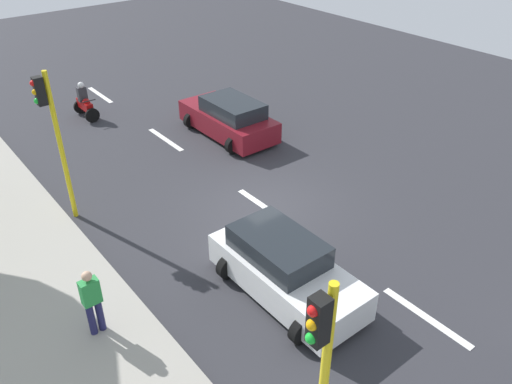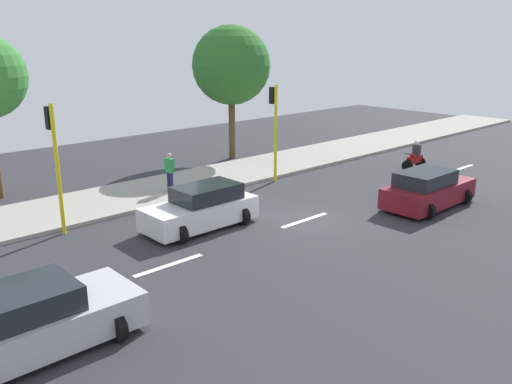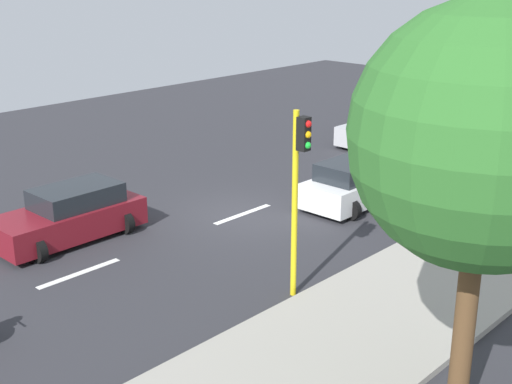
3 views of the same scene
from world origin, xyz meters
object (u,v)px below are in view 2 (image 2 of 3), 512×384
Objects in this scene: pedestrian_near_signal at (170,171)px; street_tree_center at (231,66)px; car_silver at (29,322)px; motorcycle at (415,158)px; traffic_light_corner at (54,150)px; car_white at (201,208)px; traffic_light_midblock at (274,119)px; car_maroon at (428,190)px.

street_tree_center reaches higher than pedestrian_near_signal.
pedestrian_near_signal is (8.00, -8.97, 0.35)m from car_silver.
motorcycle is 17.56m from traffic_light_corner.
traffic_light_corner is at bearing 104.00° from pedestrian_near_signal.
car_silver is 3.00× the size of motorcycle.
car_white is 0.92× the size of traffic_light_midblock.
car_maroon is at bearing -120.46° from traffic_light_corner.
traffic_light_midblock is at bearing 161.25° from street_tree_center.
car_white is 7.34m from traffic_light_midblock.
car_silver is 7.88m from traffic_light_corner.
traffic_light_midblock is 5.78m from street_tree_center.
motorcycle is at bearing -148.97° from street_tree_center.
street_tree_center is at bearing -45.72° from car_white.
motorcycle is at bearing -54.13° from car_maroon.
car_silver is 20.01m from street_tree_center.
car_white is 2.45× the size of pedestrian_near_signal.
street_tree_center is at bearing -67.09° from traffic_light_corner.
pedestrian_near_signal is 0.38× the size of traffic_light_corner.
car_white is at bearing 87.82° from motorcycle.
car_maroon is 1.04× the size of car_white.
car_white is at bearing 160.51° from pedestrian_near_signal.
pedestrian_near_signal is at bearing -76.00° from traffic_light_corner.
pedestrian_near_signal is (8.38, 6.59, 0.35)m from car_maroon.
motorcycle reaches higher than car_silver.
traffic_light_corner is 10.30m from traffic_light_midblock.
pedestrian_near_signal reaches higher than car_maroon.
car_maroon and car_white have the same top height.
pedestrian_near_signal reaches higher than motorcycle.
street_tree_center is (3.74, -6.64, 4.02)m from pedestrian_near_signal.
car_silver is 1.02× the size of traffic_light_midblock.
street_tree_center is (7.92, -8.12, 4.37)m from car_white.
car_silver is 1.02× the size of traffic_light_corner.
car_maroon is 12.88m from street_tree_center.
traffic_light_corner reaches higher than car_white.
car_silver is at bearing 117.03° from car_white.
car_maroon is at bearing 179.77° from street_tree_center.
traffic_light_midblock is at bearing -64.38° from car_silver.
pedestrian_near_signal reaches higher than car_silver.
traffic_light_midblock reaches higher than car_maroon.
traffic_light_midblock is 0.62× the size of street_tree_center.
street_tree_center is at bearing -53.05° from car_silver.
motorcycle is 12.61m from pedestrian_near_signal.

